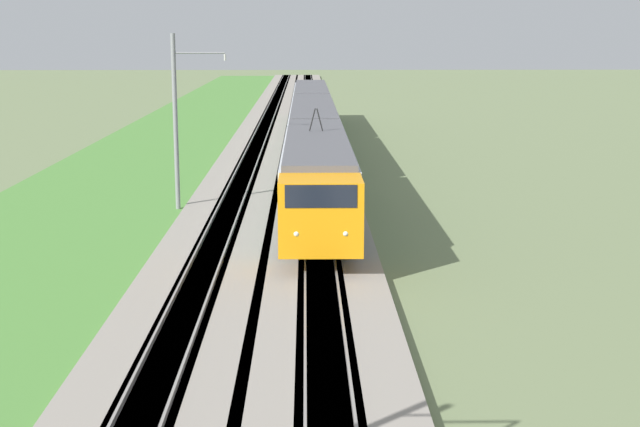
{
  "coord_description": "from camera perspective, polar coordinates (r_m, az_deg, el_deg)",
  "views": [
    {
      "loc": [
        -3.42,
        -3.58,
        8.48
      ],
      "look_at": [
        27.47,
        -4.09,
        2.16
      ],
      "focal_mm": 50.0,
      "sensor_mm": 36.0,
      "label": 1
    }
  ],
  "objects": [
    {
      "name": "ballast_main",
      "position": [
        54.18,
        -4.72,
        2.68
      ],
      "size": [
        240.0,
        4.4,
        0.3
      ],
      "color": "gray",
      "rests_on": "ground"
    },
    {
      "name": "ballast_adjacent",
      "position": [
        54.06,
        -0.39,
        2.71
      ],
      "size": [
        240.0,
        4.4,
        0.3
      ],
      "color": "gray",
      "rests_on": "ground"
    },
    {
      "name": "track_main",
      "position": [
        54.18,
        -4.72,
        2.7
      ],
      "size": [
        240.0,
        1.57,
        0.45
      ],
      "color": "#4C4238",
      "rests_on": "ground"
    },
    {
      "name": "track_adjacent",
      "position": [
        54.06,
        -0.39,
        2.72
      ],
      "size": [
        240.0,
        1.57,
        0.45
      ],
      "color": "#4C4238",
      "rests_on": "ground"
    },
    {
      "name": "grass_verge",
      "position": [
        54.88,
        -10.79,
        2.54
      ],
      "size": [
        240.0,
        13.62,
        0.12
      ],
      "color": "#4C8438",
      "rests_on": "ground"
    },
    {
      "name": "passenger_train",
      "position": [
        59.31,
        -0.45,
        5.57
      ],
      "size": [
        59.66,
        3.01,
        4.91
      ],
      "rotation": [
        0.0,
        0.0,
        3.14
      ],
      "color": "orange",
      "rests_on": "ground"
    },
    {
      "name": "catenary_mast_mid",
      "position": [
        42.74,
        -9.16,
        5.87
      ],
      "size": [
        0.22,
        2.56,
        8.41
      ],
      "color": "slate",
      "rests_on": "ground"
    }
  ]
}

